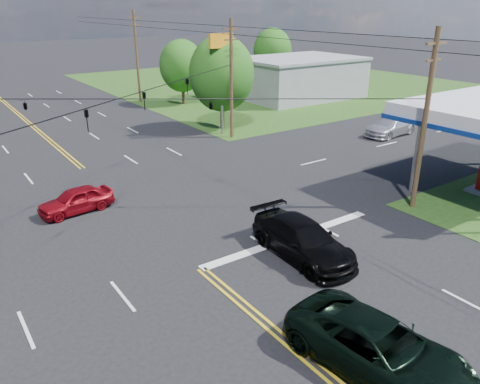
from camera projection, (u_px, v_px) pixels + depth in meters
ground at (128, 207)px, 25.95m from camera, size 280.00×280.00×0.00m
grass_ne at (269, 81)px, 68.90m from camera, size 46.00×48.00×0.03m
stop_bar at (291, 238)px, 22.51m from camera, size 10.00×0.50×0.02m
retail_ne at (298, 79)px, 56.29m from camera, size 14.00×10.00×4.40m
pole_se at (425, 120)px, 24.17m from camera, size 1.60×0.28×9.50m
pole_ne at (231, 78)px, 37.88m from camera, size 1.60×0.28×9.50m
pole_right_far at (137, 56)px, 52.27m from camera, size 1.60×0.28×10.00m
span_wire_signals at (117, 99)px, 23.73m from camera, size 26.00×18.00×1.13m
power_lines at (128, 48)px, 21.23m from camera, size 26.04×100.00×0.64m
tree_right_a at (222, 74)px, 40.71m from camera, size 5.70×5.70×8.18m
tree_right_b at (182, 66)px, 51.43m from camera, size 4.94×4.94×7.09m
tree_far_r at (272, 51)px, 65.16m from camera, size 5.32×5.32×7.63m
pickup_dkgreen at (379, 348)px, 14.09m from camera, size 3.46×6.18×1.63m
suv_black at (303, 239)px, 20.61m from camera, size 2.55×5.73×1.63m
sedan_red at (76, 200)px, 25.15m from camera, size 4.13×2.04×1.35m
sedan_far at (391, 126)px, 40.06m from camera, size 5.59×2.61×1.58m
polesign_ne at (221, 56)px, 38.37m from camera, size 2.31×0.40×8.35m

